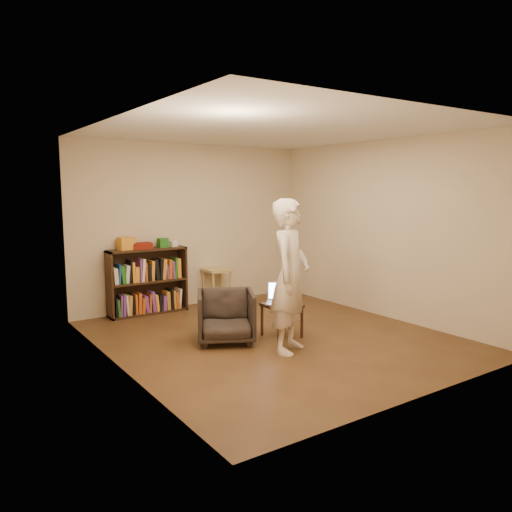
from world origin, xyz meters
TOP-DOWN VIEW (x-y plane):
  - floor at (0.00, 0.00)m, footprint 4.50×4.50m
  - ceiling at (0.00, 0.00)m, footprint 4.50×4.50m
  - wall_back at (0.00, 2.25)m, footprint 4.00×0.00m
  - wall_left at (-2.00, 0.00)m, footprint 0.00×4.50m
  - wall_right at (2.00, 0.00)m, footprint 0.00×4.50m
  - bookshelf at (-0.85, 2.09)m, footprint 1.20×0.30m
  - box_yellow at (-1.16, 2.11)m, footprint 0.25×0.20m
  - red_cloth at (-0.92, 2.08)m, footprint 0.30×0.24m
  - box_green at (-0.59, 2.08)m, footprint 0.14×0.14m
  - box_white at (-0.41, 2.10)m, footprint 0.13×0.13m
  - stool at (0.33, 2.03)m, footprint 0.41×0.41m
  - armchair at (-0.60, 0.19)m, footprint 0.94×0.95m
  - side_table at (0.11, -0.02)m, footprint 0.42×0.42m
  - laptop at (0.12, 0.03)m, footprint 0.44×0.43m
  - person at (-0.17, -0.54)m, footprint 0.78×0.72m

SIDE VIEW (x-z plane):
  - floor at x=0.00m, z-range 0.00..0.00m
  - armchair at x=-0.60m, z-range 0.00..0.65m
  - side_table at x=0.11m, z-range 0.14..0.57m
  - bookshelf at x=-0.85m, z-range -0.06..0.94m
  - stool at x=0.33m, z-range 0.18..0.78m
  - laptop at x=0.12m, z-range 0.36..0.63m
  - person at x=-0.17m, z-range 0.00..1.78m
  - box_white at x=-0.41m, z-range 1.00..1.09m
  - red_cloth at x=-0.92m, z-range 1.00..1.09m
  - box_green at x=-0.59m, z-range 1.00..1.14m
  - box_yellow at x=-1.16m, z-range 1.00..1.19m
  - wall_back at x=0.00m, z-range -0.70..3.30m
  - wall_left at x=-2.00m, z-range -0.95..3.55m
  - wall_right at x=2.00m, z-range -0.95..3.55m
  - ceiling at x=0.00m, z-range 2.60..2.60m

